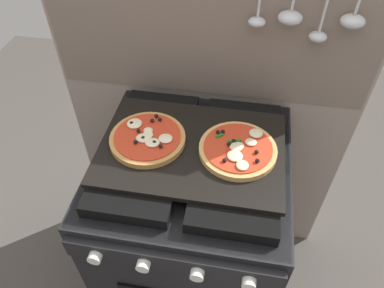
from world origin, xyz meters
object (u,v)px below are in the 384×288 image
object	(u,v)px
pizza_left	(148,137)
stove	(192,231)
pizza_right	(238,149)
baking_tray	(192,148)

from	to	relation	value
pizza_left	stove	bearing A→B (deg)	-2.51
pizza_left	pizza_right	distance (m)	0.27
baking_tray	pizza_left	bearing A→B (deg)	178.19
pizza_right	stove	bearing A→B (deg)	-178.93
pizza_left	pizza_right	bearing A→B (deg)	-0.72
pizza_left	pizza_right	xyz separation A→B (m)	(0.27, -0.00, -0.00)
baking_tray	pizza_right	size ratio (longest dim) A/B	2.40
stove	pizza_right	world-z (taller)	pizza_right
baking_tray	stove	bearing A→B (deg)	-90.00
baking_tray	pizza_left	world-z (taller)	pizza_left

